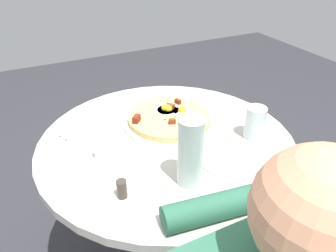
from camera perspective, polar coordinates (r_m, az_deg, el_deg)
dining_table at (r=1.21m, az=-0.23°, el=-9.30°), size 0.87×0.87×0.74m
pizza_plate at (r=1.19m, az=0.24°, el=0.79°), size 0.34×0.34×0.01m
breakfast_pizza at (r=1.18m, az=0.23°, el=1.64°), size 0.30×0.30×0.05m
bread_plate at (r=1.01m, az=10.45°, el=-6.06°), size 0.17×0.17×0.01m
napkin at (r=1.20m, az=-14.86°, el=-0.28°), size 0.21×0.20×0.00m
fork at (r=1.18m, az=-14.34°, el=-0.39°), size 0.17×0.09×0.00m
knife at (r=1.21m, az=-15.41°, el=0.18°), size 0.17×0.09×0.00m
water_glass at (r=1.12m, az=15.19°, el=0.60°), size 0.07×0.07×0.11m
water_bottle at (r=0.87m, az=4.01°, el=-4.67°), size 0.07×0.07×0.21m
salt_shaker at (r=1.03m, az=-12.37°, el=-4.27°), size 0.03×0.03×0.05m
pepper_shaker at (r=0.88m, az=-8.21°, el=-11.03°), size 0.03×0.03×0.05m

